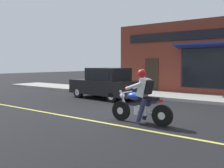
# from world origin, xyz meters

# --- Properties ---
(ground_plane) EXTENTS (80.00, 80.00, 0.00)m
(ground_plane) POSITION_xyz_m (0.00, 0.00, 0.00)
(ground_plane) COLOR black
(sidewalk_curb) EXTENTS (2.60, 22.00, 0.14)m
(sidewalk_curb) POSITION_xyz_m (5.09, 3.00, 0.07)
(sidewalk_curb) COLOR #9E9B93
(sidewalk_curb) RESTS_ON ground
(lane_stripe) EXTENTS (0.12, 19.80, 0.01)m
(lane_stripe) POSITION_xyz_m (-1.80, 3.00, 0.00)
(lane_stripe) COLOR #D1C64C
(lane_stripe) RESTS_ON ground
(storefront_building) EXTENTS (1.25, 10.49, 4.20)m
(storefront_building) POSITION_xyz_m (6.62, -0.29, 2.11)
(storefront_building) COLOR maroon
(storefront_building) RESTS_ON ground
(motorcycle_with_rider) EXTENTS (0.56, 2.02, 1.62)m
(motorcycle_with_rider) POSITION_xyz_m (-1.16, -1.24, 0.68)
(motorcycle_with_rider) COLOR black
(motorcycle_with_rider) RESTS_ON ground
(car_hatchback) EXTENTS (1.98, 3.91, 1.57)m
(car_hatchback) POSITION_xyz_m (2.45, 3.08, 0.77)
(car_hatchback) COLOR black
(car_hatchback) RESTS_ON ground
(trash_bin) EXTENTS (0.56, 0.56, 0.98)m
(trash_bin) POSITION_xyz_m (4.72, 4.21, 0.64)
(trash_bin) COLOR #23512D
(trash_bin) RESTS_ON sidewalk_curb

